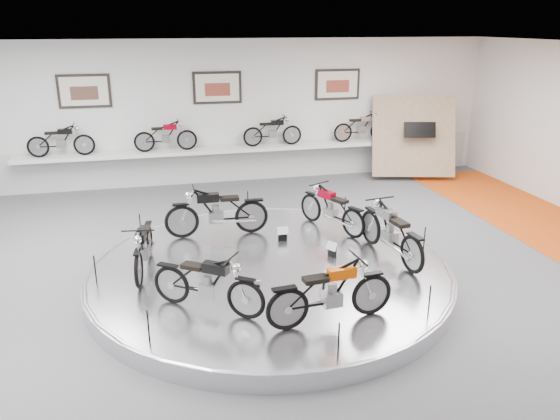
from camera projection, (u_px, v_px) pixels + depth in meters
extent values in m
plane|color=#4E4E51|center=(274.00, 288.00, 9.53)|extent=(16.00, 16.00, 0.00)
plane|color=white|center=(273.00, 51.00, 8.23)|extent=(16.00, 16.00, 0.00)
plane|color=silver|center=(218.00, 113.00, 15.32)|extent=(16.00, 0.00, 16.00)
cube|color=#BCBCBA|center=(220.00, 163.00, 15.77)|extent=(15.68, 0.04, 1.10)
cylinder|color=silver|center=(270.00, 273.00, 9.76)|extent=(6.40, 6.40, 0.30)
torus|color=#B2B2BA|center=(270.00, 267.00, 9.72)|extent=(6.40, 6.40, 0.10)
cube|color=silver|center=(221.00, 150.00, 15.37)|extent=(11.00, 0.55, 0.10)
cube|color=beige|center=(84.00, 91.00, 14.28)|extent=(1.35, 0.06, 0.88)
cube|color=beige|center=(217.00, 88.00, 15.05)|extent=(1.35, 0.06, 0.88)
cube|color=beige|center=(337.00, 84.00, 15.83)|extent=(1.35, 0.06, 0.88)
cube|color=tan|center=(413.00, 136.00, 15.97)|extent=(2.56, 1.52, 2.30)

